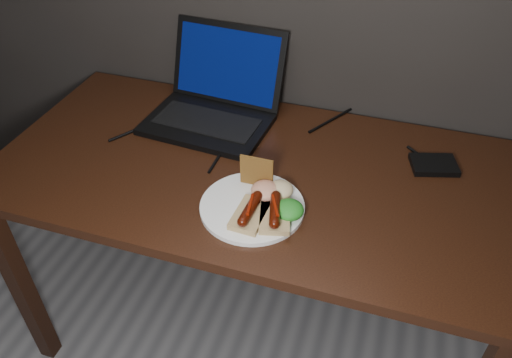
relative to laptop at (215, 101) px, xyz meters
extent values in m
cube|color=#34190D|center=(0.19, -0.21, -0.07)|extent=(1.40, 0.70, 0.03)
cube|color=#34190D|center=(-0.46, -0.51, -0.44)|extent=(0.05, 0.05, 0.72)
cube|color=#34190D|center=(-0.46, 0.09, -0.44)|extent=(0.05, 0.05, 0.72)
cube|color=#34190D|center=(0.84, 0.09, -0.44)|extent=(0.05, 0.05, 0.72)
cube|color=black|center=(0.00, -0.06, -0.05)|extent=(0.38, 0.27, 0.02)
cube|color=black|center=(0.00, -0.06, -0.04)|extent=(0.31, 0.16, 0.00)
cube|color=black|center=(0.01, 0.10, 0.08)|extent=(0.37, 0.12, 0.23)
cube|color=#080F50|center=(0.01, 0.10, 0.08)|extent=(0.33, 0.10, 0.20)
cube|color=black|center=(0.65, -0.06, -0.05)|extent=(0.14, 0.12, 0.02)
cylinder|color=black|center=(0.08, -0.18, -0.05)|extent=(0.01, 0.18, 0.01)
cylinder|color=black|center=(0.35, 0.09, -0.05)|extent=(0.12, 0.19, 0.01)
cylinder|color=black|center=(0.63, -0.03, -0.05)|extent=(0.11, 0.10, 0.01)
cylinder|color=black|center=(-0.19, -0.14, -0.05)|extent=(0.11, 0.17, 0.01)
cylinder|color=white|center=(0.24, -0.36, -0.05)|extent=(0.32, 0.32, 0.01)
cube|color=tan|center=(0.25, -0.40, -0.03)|extent=(0.08, 0.12, 0.02)
cylinder|color=#4D1105|center=(0.25, -0.40, -0.01)|extent=(0.03, 0.10, 0.02)
sphere|color=#4D1105|center=(0.24, -0.45, -0.01)|extent=(0.03, 0.02, 0.02)
sphere|color=#4D1105|center=(0.25, -0.36, -0.01)|extent=(0.03, 0.02, 0.02)
cylinder|color=#701405|center=(0.25, -0.40, 0.00)|extent=(0.02, 0.07, 0.01)
cube|color=tan|center=(0.30, -0.39, -0.03)|extent=(0.10, 0.13, 0.02)
cylinder|color=#4D1105|center=(0.30, -0.39, -0.01)|extent=(0.05, 0.10, 0.02)
sphere|color=#4D1105|center=(0.31, -0.44, -0.01)|extent=(0.03, 0.02, 0.02)
sphere|color=#4D1105|center=(0.29, -0.34, -0.01)|extent=(0.02, 0.02, 0.02)
cylinder|color=#701405|center=(0.30, -0.39, 0.00)|extent=(0.04, 0.07, 0.01)
cube|color=olive|center=(0.22, -0.29, 0.00)|extent=(0.09, 0.01, 0.08)
ellipsoid|color=#1C5E12|center=(0.33, -0.37, -0.02)|extent=(0.07, 0.07, 0.04)
ellipsoid|color=#A61310|center=(0.26, -0.32, -0.02)|extent=(0.07, 0.07, 0.04)
ellipsoid|color=beige|center=(0.29, -0.30, -0.03)|extent=(0.06, 0.06, 0.04)
camera|label=1|loc=(0.52, -1.21, 0.77)|focal=35.00mm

